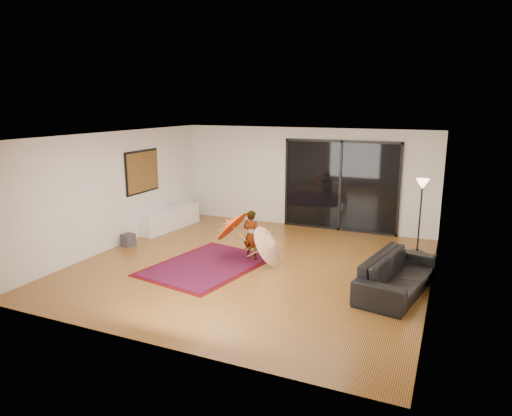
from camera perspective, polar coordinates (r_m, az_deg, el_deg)
The scene contains 17 objects.
floor at distance 9.64m, azimuth -0.50°, elevation -7.20°, with size 7.00×7.00×0.00m, color #AC742F.
ceiling at distance 9.08m, azimuth -0.53°, elevation 9.01°, with size 7.00×7.00×0.00m, color white.
wall_back at distance 12.49m, azimuth 6.08°, elevation 3.78°, with size 7.00×7.00×0.00m, color silver.
wall_front at distance 6.35m, azimuth -13.61°, elevation -5.51°, with size 7.00×7.00×0.00m, color silver.
wall_left at distance 11.14m, azimuth -17.19°, elevation 2.16°, with size 7.00×7.00×0.00m, color silver.
wall_right at distance 8.50m, azimuth 21.57°, elevation -1.40°, with size 7.00×7.00×0.00m, color silver.
sliding_door at distance 12.22m, azimuth 10.49°, elevation 2.72°, with size 3.06×0.07×2.40m.
painting at distance 11.83m, azimuth -14.01°, elevation 4.43°, with size 0.04×1.28×1.08m.
media_console at distance 12.58m, azimuth -10.79°, elevation -1.31°, with size 0.50×2.00×0.55m, color white.
speaker at distance 11.29m, azimuth -15.69°, elevation -3.88°, with size 0.26×0.26×0.30m, color #424244.
persian_rug at distance 9.68m, azimuth -6.12°, elevation -7.14°, with size 2.32×2.92×0.02m.
sofa at distance 8.66m, azimuth 17.30°, elevation -7.88°, with size 2.25×0.88×0.66m, color black.
ottoman at distance 9.71m, azimuth 17.66°, elevation -6.55°, with size 0.64×0.64×0.36m, color black.
floor_lamp at distance 10.79m, azimuth 20.00°, elevation 1.55°, with size 0.29×0.29×1.69m.
child at distance 9.86m, azimuth -0.56°, elevation -3.40°, with size 0.40×0.26×1.10m, color #999999.
parasol_orange at distance 9.99m, azimuth -3.56°, elevation -2.09°, with size 0.71×0.87×0.89m.
parasol_white at distance 9.52m, azimuth 2.37°, elevation -4.29°, with size 0.64×0.92×0.96m.
Camera 1 is at (3.71, -8.26, 3.32)m, focal length 32.00 mm.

